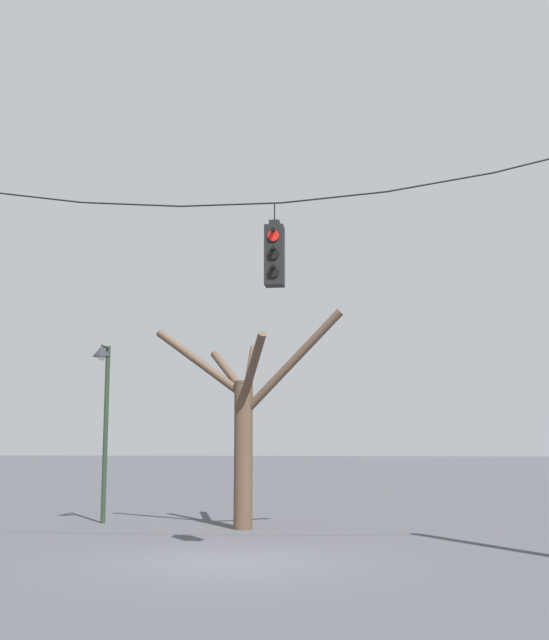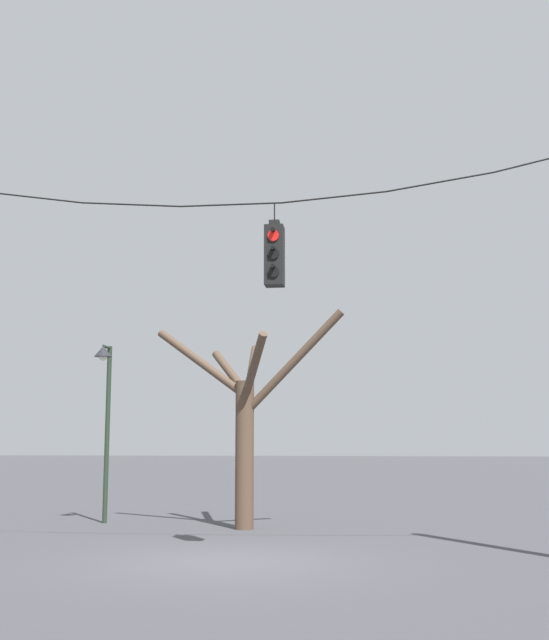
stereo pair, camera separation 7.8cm
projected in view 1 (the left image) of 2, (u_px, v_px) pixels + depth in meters
ground_plane at (228, 562)px, 13.61m from camera, size 200.00×200.00×0.00m
span_wire at (231, 190)px, 14.61m from camera, size 13.13×0.03×0.86m
traffic_light_near_left_pole at (274, 255)px, 14.33m from camera, size 0.34×0.58×1.52m
street_lamp at (104, 392)px, 20.32m from camera, size 0.46×0.79×4.47m
bare_tree at (244, 417)px, 19.17m from camera, size 4.86×3.13×5.10m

